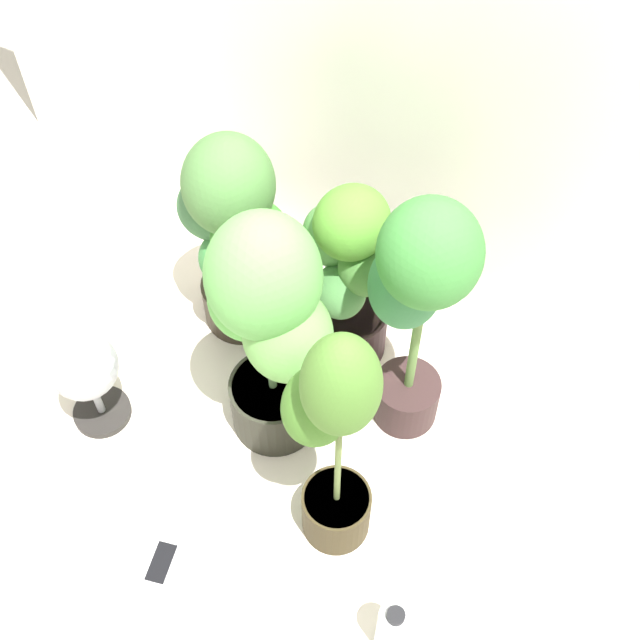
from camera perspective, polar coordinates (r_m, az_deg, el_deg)
The scene contains 10 objects.
ground_plane at distance 2.55m, azimuth -4.25°, elevation -9.07°, with size 8.00×8.00×0.00m, color silver.
mylar_back_wall at distance 2.31m, azimuth 6.07°, elevation 20.13°, with size 3.20×0.01×2.00m, color silver.
potted_plant_back_right at distance 2.15m, azimuth 6.81°, elevation 1.85°, with size 0.39×0.37×0.91m.
potted_plant_back_center at distance 2.46m, azimuth 1.92°, elevation 3.03°, with size 0.38×0.33×0.70m.
potted_plant_center at distance 2.16m, azimuth -3.58°, elevation -0.06°, with size 0.46×0.42×0.89m.
potted_plant_front_right at distance 1.99m, azimuth 0.87°, elevation -7.90°, with size 0.31×0.26×0.91m.
potted_plant_back_left at distance 2.50m, azimuth -6.08°, elevation 6.44°, with size 0.43×0.39×0.77m.
cell_phone at distance 2.44m, azimuth -10.97°, elevation -16.24°, with size 0.10×0.16×0.01m.
floor_fan at distance 2.49m, azimuth -16.02°, elevation -3.40°, with size 0.24×0.24×0.38m.
nutrient_bottle at distance 2.24m, azimuth 5.05°, elevation -20.66°, with size 0.08×0.08×0.24m.
Camera 1 is at (0.73, -0.93, 2.26)m, focal length 46.04 mm.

